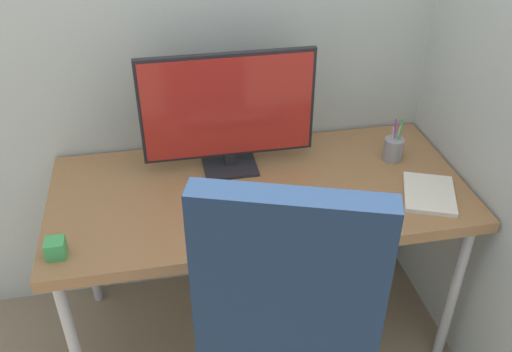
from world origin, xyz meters
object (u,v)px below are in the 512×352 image
monitor (228,110)px  pen_holder (393,149)px  mouse (380,215)px  notebook (429,194)px  office_chair (288,348)px  desk_clamp_accessory (56,248)px  keyboard (267,225)px

monitor → pen_holder: size_ratio=3.58×
mouse → pen_holder: (0.19, 0.35, 0.03)m
pen_holder → notebook: 0.26m
notebook → office_chair: bearing=-121.1°
desk_clamp_accessory → keyboard: bearing=0.9°
monitor → notebook: bearing=-25.7°
keyboard → pen_holder: size_ratio=2.44×
desk_clamp_accessory → mouse: bearing=-1.0°
mouse → desk_clamp_accessory: (-1.04, 0.02, 0.01)m
mouse → pen_holder: size_ratio=0.55×
office_chair → desk_clamp_accessory: office_chair is taller
keyboard → pen_holder: bearing=29.8°
monitor → desk_clamp_accessory: 0.75m
mouse → notebook: (0.22, 0.10, -0.01)m
monitor → notebook: size_ratio=2.73×
monitor → keyboard: (0.06, -0.39, -0.23)m
keyboard → pen_holder: 0.66m
keyboard → mouse: 0.38m
keyboard → notebook: keyboard is taller
desk_clamp_accessory → pen_holder: bearing=15.2°
notebook → pen_holder: bearing=119.4°
pen_holder → mouse: bearing=-118.1°
office_chair → pen_holder: office_chair is taller
monitor → mouse: size_ratio=6.48×
pen_holder → notebook: (0.03, -0.26, -0.04)m
mouse → desk_clamp_accessory: 1.04m
keyboard → monitor: bearing=99.3°
office_chair → keyboard: size_ratio=2.88×
office_chair → mouse: 0.57m
keyboard → desk_clamp_accessory: bearing=-179.1°
keyboard → desk_clamp_accessory: desk_clamp_accessory is taller
monitor → pen_holder: bearing=-5.8°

